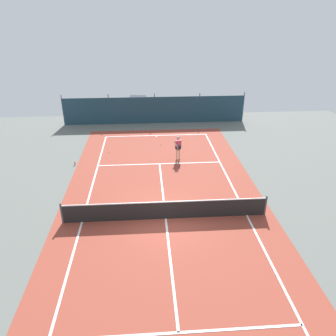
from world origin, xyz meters
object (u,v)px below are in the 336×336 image
tennis_player (178,146)px  tennis_ball_near_player (161,145)px  parked_car (137,106)px  tennis_net (166,210)px  water_bottle (75,163)px  tennis_ball_midcourt (109,152)px

tennis_player → tennis_ball_near_player: tennis_player is taller
parked_car → tennis_player: bearing=-67.6°
tennis_ball_near_player → tennis_net: bearing=-91.4°
tennis_net → water_bottle: (-5.65, 6.67, -0.39)m
tennis_ball_midcourt → water_bottle: water_bottle is taller
tennis_player → tennis_net: bearing=49.9°
water_bottle → tennis_ball_near_player: bearing=28.1°
tennis_ball_midcourt → tennis_player: bearing=-17.9°
tennis_ball_near_player → water_bottle: 6.68m
tennis_ball_midcourt → tennis_net: bearing=-67.6°
tennis_player → water_bottle: size_ratio=6.83×
tennis_ball_midcourt → parked_car: 9.71m
parked_car → water_bottle: parked_car is taller
tennis_ball_near_player → parked_car: parked_car is taller
parked_car → tennis_ball_midcourt: bearing=-94.1°
tennis_ball_midcourt → parked_car: (1.95, 9.47, 0.81)m
tennis_player → tennis_ball_near_player: (-1.07, 2.74, -0.93)m
parked_car → tennis_net: bearing=-77.3°
tennis_player → water_bottle: bearing=-26.2°
tennis_player → tennis_ball_near_player: 3.09m
tennis_ball_near_player → tennis_ball_midcourt: (-3.81, -1.17, 0.00)m
parked_car → water_bottle: (-4.03, -11.45, -0.72)m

